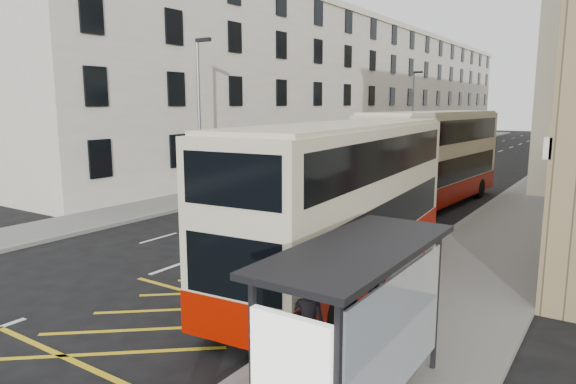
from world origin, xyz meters
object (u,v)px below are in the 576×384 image
Objects in this scene: double_decker_rear at (433,159)px; pedestrian_far at (378,261)px; car_silver at (457,142)px; white_van at (418,151)px; pedestrian_near at (308,326)px; pedestrian_mid at (348,357)px; car_red at (565,141)px; bus_shelter at (356,299)px; double_decker_front at (346,202)px; street_lamp_far at (413,108)px; car_dark at (484,136)px; street_lamp_near at (200,112)px.

pedestrian_far is (2.78, -12.83, -1.39)m from double_decker_rear.
pedestrian_far is at bearing -78.30° from car_silver.
white_van is (-7.91, 20.32, -1.57)m from double_decker_rear.
pedestrian_mid reaches higher than pedestrian_near.
car_red is at bearing -109.77° from pedestrian_near.
bus_shelter is 2.55× the size of pedestrian_far.
double_decker_front is at bearing 105.22° from car_red.
street_lamp_far reaches higher than car_dark.
street_lamp_near is at bearing -110.78° from car_dark.
pedestrian_mid is 62.77m from car_red.
pedestrian_far is at bearing -35.54° from double_decker_front.
white_van is at bearing -107.86° from car_dark.
double_decker_rear is 21.86m from white_van.
car_silver is (1.30, 11.37, -3.93)m from street_lamp_far.
car_silver is (-11.40, 48.39, -0.28)m from pedestrian_far.
pedestrian_far is at bearing 111.29° from pedestrian_mid.
pedestrian_near reaches higher than white_van.
street_lamp_far is 2.07× the size of car_dark.
street_lamp_far is 44.80m from pedestrian_mid.
street_lamp_near is 1.66× the size of car_red.
bus_shelter reaches higher than white_van.
street_lamp_far reaches higher than pedestrian_near.
double_decker_front is at bearing -91.08° from pedestrian_near.
car_silver is 0.86× the size of car_red.
bus_shelter is 18.82m from double_decker_rear.
double_decker_rear is at bearing 30.35° from street_lamp_near.
street_lamp_near is at bearing -93.36° from car_silver.
bus_shelter is 2.03m from pedestrian_near.
double_decker_front reaches higher than pedestrian_near.
double_decker_front is 5.73m from pedestrian_near.
double_decker_front is 62.06m from car_dark.
pedestrian_far is 0.35× the size of car_red.
white_van is (-12.49, 38.37, -0.30)m from pedestrian_mid.
double_decker_rear reaches higher than car_red.
street_lamp_far is at bearing 90.00° from street_lamp_near.
street_lamp_far is (0.00, 30.00, 0.00)m from street_lamp_near.
white_van reaches higher than car_silver.
car_silver is at bearing -37.91° from pedestrian_far.
double_decker_front reaches higher than bus_shelter.
pedestrian_mid is 0.39× the size of car_red.
double_decker_front is (11.35, -6.22, -2.35)m from street_lamp_near.
double_decker_rear is 17.64m from pedestrian_near.
pedestrian_near is (13.29, -41.45, -3.63)m from street_lamp_far.
pedestrian_mid is (4.58, -18.05, -1.27)m from double_decker_rear.
bus_shelter is 7.02m from double_decker_front.
double_decker_rear is (-4.77, 18.20, 0.23)m from bus_shelter.
double_decker_rear is 13.20m from pedestrian_far.
street_lamp_far reaches higher than pedestrian_far.
street_lamp_far is at bearing 132.54° from white_van.
street_lamp_near is at bearing 92.54° from car_red.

